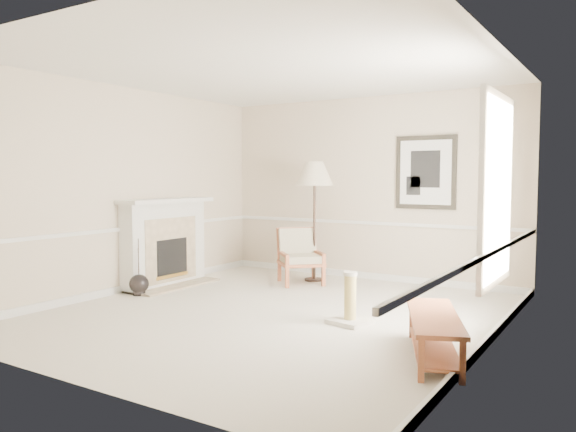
% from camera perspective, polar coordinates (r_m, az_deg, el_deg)
% --- Properties ---
extents(ground, '(5.50, 5.50, 0.00)m').
position_cam_1_polar(ground, '(6.83, -1.55, -9.86)').
color(ground, silver).
rests_on(ground, ground).
extents(room, '(5.04, 5.54, 2.92)m').
position_cam_1_polar(room, '(6.62, -0.21, 6.00)').
color(room, beige).
rests_on(room, ground).
extents(fireplace, '(0.64, 1.64, 1.31)m').
position_cam_1_polar(fireplace, '(8.64, -12.38, -2.70)').
color(fireplace, white).
rests_on(fireplace, ground).
extents(floor_vase, '(0.27, 0.27, 0.79)m').
position_cam_1_polar(floor_vase, '(8.08, -14.90, -6.76)').
color(floor_vase, black).
rests_on(floor_vase, ground).
extents(armchair, '(0.92, 0.92, 0.84)m').
position_cam_1_polar(armchair, '(8.68, 1.17, -3.83)').
color(armchair, '#A15834').
rests_on(armchair, ground).
extents(floor_lamp, '(0.74, 0.74, 1.87)m').
position_cam_1_polar(floor_lamp, '(8.76, 2.71, 3.98)').
color(floor_lamp, black).
rests_on(floor_lamp, ground).
extents(bench, '(0.92, 1.44, 0.40)m').
position_cam_1_polar(bench, '(5.32, 14.62, -11.06)').
color(bench, '#A15834').
rests_on(bench, ground).
extents(scratching_post, '(0.47, 0.47, 0.58)m').
position_cam_1_polar(scratching_post, '(6.37, 6.33, -9.20)').
color(scratching_post, beige).
rests_on(scratching_post, ground).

